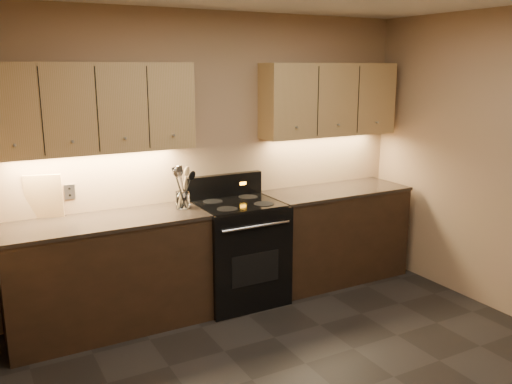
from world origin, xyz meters
The scene contains 14 objects.
wall_back centered at (0.00, 2.00, 1.30)m, with size 4.00×0.04×2.60m, color #A37E60.
counter_left centered at (-1.10, 1.70, 0.47)m, with size 1.62×0.62×0.93m.
counter_right centered at (1.18, 1.70, 0.47)m, with size 1.46×0.62×0.93m.
stove centered at (0.08, 1.68, 0.48)m, with size 0.76×0.68×1.14m.
upper_cab_left centered at (-1.10, 1.85, 1.80)m, with size 1.60×0.30×0.70m, color tan.
upper_cab_right centered at (1.18, 1.85, 1.80)m, with size 1.44×0.30×0.70m, color tan.
outlet_plate centered at (-1.30, 1.99, 1.12)m, with size 0.09×0.01×0.12m, color #B2B5BA.
utensil_crock centered at (-0.42, 1.74, 1.00)m, with size 0.12×0.12×0.15m.
cutting_board centered at (-1.50, 1.97, 1.11)m, with size 0.29×0.02×0.36m, color tan.
wooden_spoon centered at (-0.45, 1.74, 1.12)m, with size 0.06×0.06×0.34m, color tan, non-canonical shape.
black_spoon centered at (-0.42, 1.75, 1.11)m, with size 0.06×0.06×0.33m, color black, non-canonical shape.
black_turner centered at (-0.41, 1.72, 1.13)m, with size 0.08×0.08×0.36m, color black, non-canonical shape.
steel_spatula centered at (-0.39, 1.75, 1.14)m, with size 0.08×0.08×0.39m, color silver, non-canonical shape.
steel_skimmer centered at (-0.38, 1.74, 1.11)m, with size 0.09×0.09×0.33m, color silver, non-canonical shape.
Camera 1 is at (-2.04, -2.51, 2.12)m, focal length 38.00 mm.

